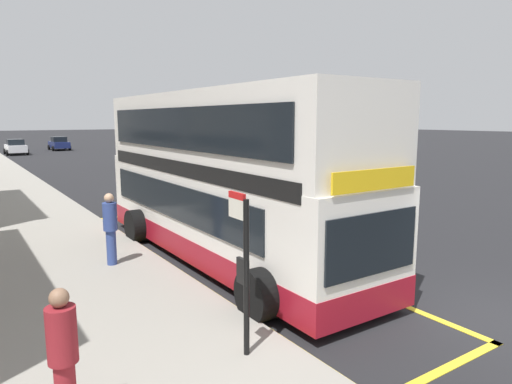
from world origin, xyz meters
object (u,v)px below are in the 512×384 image
(double_decker_bus, at_px, (222,183))
(parked_car_navy_kerbside, at_px, (59,143))
(parked_car_white_behind, at_px, (16,147))
(parked_car_grey_ahead, at_px, (150,157))
(pedestrian_waiting_near_sign, at_px, (110,226))
(pedestrian_further_back, at_px, (63,354))
(bus_stop_sign, at_px, (243,259))

(double_decker_bus, bearing_deg, parked_car_navy_kerbside, 84.08)
(parked_car_navy_kerbside, bearing_deg, double_decker_bus, -97.71)
(double_decker_bus, distance_m, parked_car_white_behind, 43.60)
(parked_car_grey_ahead, bearing_deg, pedestrian_waiting_near_sign, -115.75)
(parked_car_navy_kerbside, distance_m, pedestrian_further_back, 54.52)
(parked_car_navy_kerbside, xyz_separation_m, pedestrian_further_back, (-10.04, -53.59, 0.28))
(parked_car_white_behind, distance_m, pedestrian_further_back, 48.97)
(pedestrian_waiting_near_sign, height_order, pedestrian_further_back, pedestrian_waiting_near_sign)
(bus_stop_sign, height_order, pedestrian_waiting_near_sign, bus_stop_sign)
(parked_car_white_behind, bearing_deg, pedestrian_further_back, 85.60)
(bus_stop_sign, relative_size, parked_car_white_behind, 0.59)
(bus_stop_sign, height_order, parked_car_grey_ahead, bus_stop_sign)
(parked_car_navy_kerbside, bearing_deg, parked_car_grey_ahead, -87.32)
(bus_stop_sign, height_order, parked_car_white_behind, bus_stop_sign)
(parked_car_navy_kerbside, xyz_separation_m, parked_car_grey_ahead, (1.94, -24.80, 0.00))
(parked_car_navy_kerbside, bearing_deg, pedestrian_waiting_near_sign, -101.06)
(parked_car_grey_ahead, bearing_deg, pedestrian_further_back, -115.36)
(parked_car_white_behind, xyz_separation_m, pedestrian_waiting_near_sign, (-2.61, -42.90, 0.32))
(parked_car_grey_ahead, height_order, parked_car_white_behind, same)
(parked_car_white_behind, bearing_deg, pedestrian_waiting_near_sign, 87.81)
(pedestrian_further_back, bearing_deg, double_decker_bus, 45.70)
(parked_car_navy_kerbside, distance_m, pedestrian_waiting_near_sign, 48.40)
(parked_car_navy_kerbside, relative_size, pedestrian_further_back, 2.45)
(parked_car_grey_ahead, xyz_separation_m, pedestrian_waiting_near_sign, (-9.73, -22.96, 0.32))
(parked_car_grey_ahead, distance_m, pedestrian_waiting_near_sign, 24.94)
(bus_stop_sign, xyz_separation_m, parked_car_white_behind, (2.19, 48.38, -0.83))
(bus_stop_sign, distance_m, pedestrian_further_back, 2.74)
(pedestrian_further_back, bearing_deg, parked_car_white_behind, 84.32)
(pedestrian_waiting_near_sign, relative_size, pedestrian_further_back, 1.05)
(parked_car_grey_ahead, height_order, pedestrian_waiting_near_sign, pedestrian_waiting_near_sign)
(parked_car_navy_kerbside, relative_size, pedestrian_waiting_near_sign, 2.34)
(bus_stop_sign, xyz_separation_m, pedestrian_further_back, (-2.66, -0.34, -0.56))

